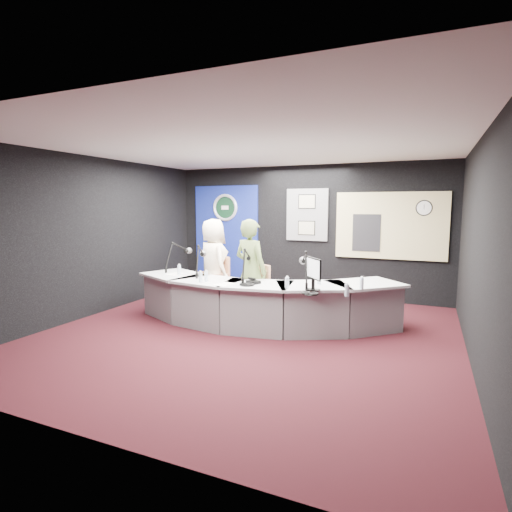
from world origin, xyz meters
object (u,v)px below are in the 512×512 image
at_px(broadcast_desk, 258,302).
at_px(armchair_left, 214,282).
at_px(armchair_right, 251,291).
at_px(person_woman, 251,271).
at_px(person_man, 213,262).

height_order(broadcast_desk, armchair_left, armchair_left).
bearing_deg(armchair_right, person_woman, 0.00).
bearing_deg(broadcast_desk, armchair_left, 147.14).
relative_size(broadcast_desk, person_woman, 2.61).
xyz_separation_m(broadcast_desk, person_woman, (-0.20, 0.13, 0.49)).
distance_m(person_man, person_woman, 1.33).
relative_size(armchair_left, armchair_right, 0.87).
distance_m(broadcast_desk, armchair_left, 1.57).
relative_size(armchair_right, person_woman, 0.61).
bearing_deg(person_man, broadcast_desk, -176.54).
bearing_deg(person_man, person_woman, -176.32).
distance_m(broadcast_desk, person_man, 1.63).
bearing_deg(broadcast_desk, person_man, 147.14).
xyz_separation_m(armchair_left, person_woman, (1.12, -0.72, 0.40)).
bearing_deg(person_woman, armchair_left, -15.89).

